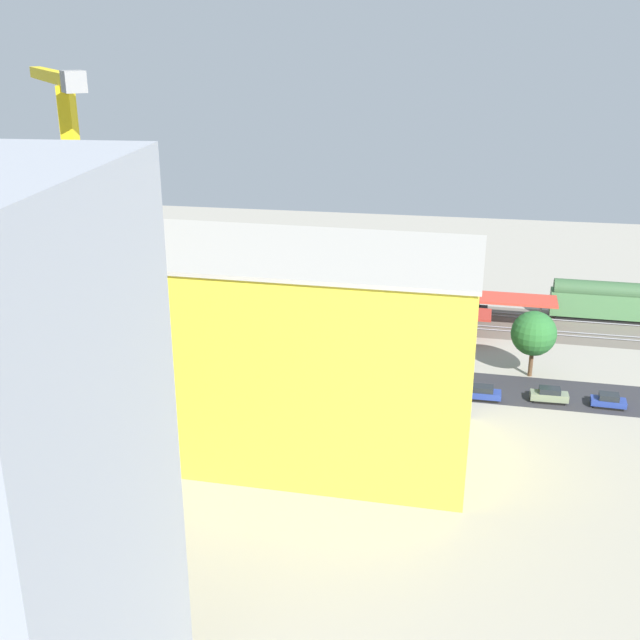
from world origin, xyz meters
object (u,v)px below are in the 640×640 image
box_truck_1 (217,365)px  parked_car_2 (483,393)px  parked_car_1 (549,395)px  street_tree_1 (534,334)px  platform_canopy_near (274,300)px  street_tree_0 (236,317)px  street_tree_3 (368,322)px  construction_building (293,352)px  platform_canopy_far (403,292)px  tower_crane (78,230)px  passenger_coach (605,300)px  traffic_light (367,359)px  parked_car_3 (422,388)px  street_tree_2 (248,315)px  locomotive (442,300)px  parked_car_0 (608,401)px  box_truck_0 (378,373)px

box_truck_1 → parked_car_2: bearing=178.8°
parked_car_1 → street_tree_1: size_ratio=0.51×
platform_canopy_near → street_tree_0: size_ratio=8.16×
street_tree_3 → street_tree_0: bearing=-2.6°
construction_building → street_tree_0: bearing=-59.3°
platform_canopy_far → tower_crane: tower_crane is taller
passenger_coach → traffic_light: (32.73, 32.67, 1.20)m
box_truck_1 → parked_car_3: bearing=179.0°
street_tree_1 → street_tree_2: bearing=-2.1°
street_tree_0 → street_tree_3: 18.41m
passenger_coach → tower_crane: (62.79, 44.30, 18.80)m
street_tree_0 → street_tree_2: street_tree_0 is taller
parked_car_3 → street_tree_3: size_ratio=0.46×
passenger_coach → street_tree_0: bearing=23.2°
street_tree_1 → street_tree_3: size_ratio=0.98×
parked_car_1 → parked_car_3: 15.19m
parked_car_3 → construction_building: bearing=49.0°
locomotive → construction_building: construction_building is taller
platform_canopy_far → parked_car_0: 37.95m
parked_car_0 → passenger_coach: bearing=-97.1°
parked_car_0 → box_truck_0: 27.68m
street_tree_2 → parked_car_2: bearing=163.3°
platform_canopy_near → street_tree_0: (2.47, 11.66, 1.24)m
box_truck_0 → street_tree_0: street_tree_0 is taller
platform_canopy_near → construction_building: construction_building is taller
parked_car_1 → street_tree_1: street_tree_1 is taller
parked_car_1 → parked_car_2: size_ratio=1.00×
locomotive → passenger_coach: bearing=-180.0°
street_tree_2 → parked_car_0: bearing=169.0°
passenger_coach → street_tree_0: (52.22, 22.37, 1.71)m
box_truck_1 → traffic_light: (-19.64, 1.44, 2.85)m
platform_canopy_near → box_truck_0: 26.72m
street_tree_3 → traffic_light: 9.61m
locomotive → tower_crane: bearing=49.3°
traffic_light → platform_canopy_far: bearing=-94.3°
parked_car_0 → street_tree_3: street_tree_3 is taller
platform_canopy_near → box_truck_1: (2.63, 20.52, -2.12)m
parked_car_1 → street_tree_2: size_ratio=0.58×
platform_canopy_far → street_tree_2: size_ratio=6.03×
street_tree_0 → platform_canopy_far: bearing=-140.7°
box_truck_0 → street_tree_1: street_tree_1 is taller
street_tree_1 → platform_canopy_far: bearing=-46.4°
passenger_coach → parked_car_3: 41.00m
locomotive → parked_car_2: (-6.10, 31.94, -0.92)m
passenger_coach → street_tree_3: street_tree_3 is taller
parked_car_0 → parked_car_2: bearing=2.1°
tower_crane → box_truck_0: size_ratio=3.84×
street_tree_1 → passenger_coach: bearing=-117.7°
locomotive → box_truck_0: locomotive is taller
tower_crane → box_truck_1: 26.41m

